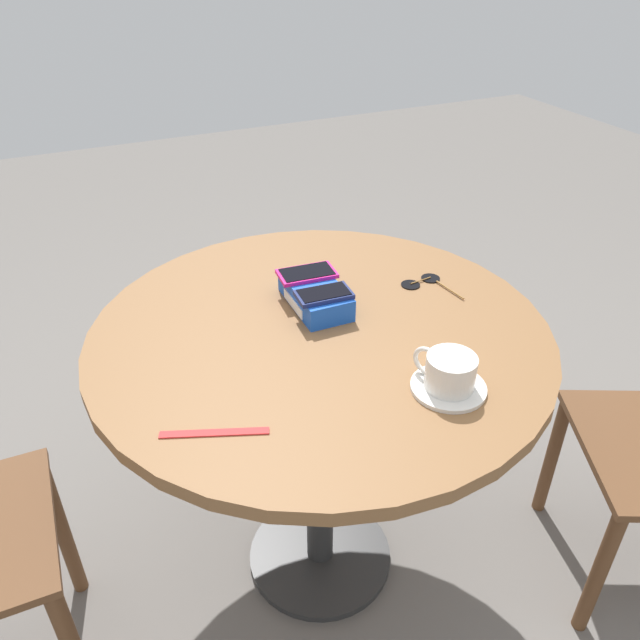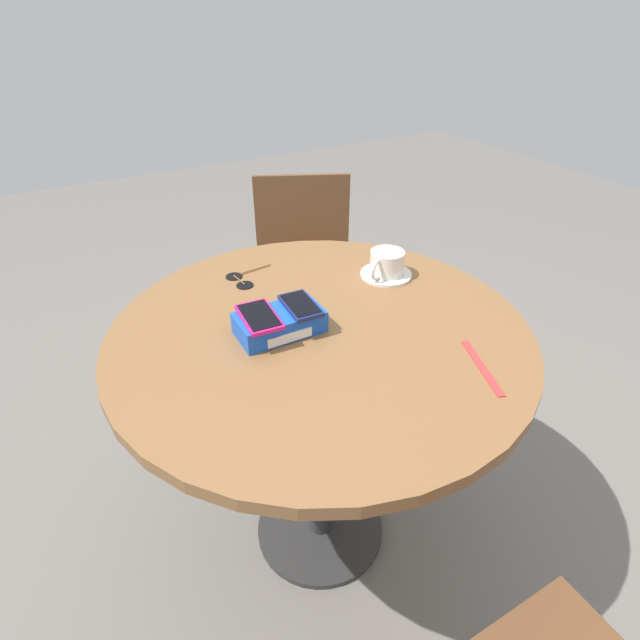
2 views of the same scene
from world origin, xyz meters
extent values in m
plane|color=slate|center=(0.00, 0.00, 0.00)|extent=(8.00, 8.00, 0.00)
cylinder|color=#2D2D2D|center=(0.00, 0.00, 0.01)|extent=(0.39, 0.39, 0.02)
cylinder|color=#2D2D2D|center=(0.00, 0.00, 0.38)|extent=(0.07, 0.07, 0.71)
cylinder|color=brown|center=(0.00, 0.00, 0.75)|extent=(0.97, 0.97, 0.03)
cube|color=blue|center=(-0.09, 0.03, 0.79)|extent=(0.19, 0.11, 0.05)
cube|color=white|center=(-0.09, -0.02, 0.78)|extent=(0.11, 0.00, 0.02)
cube|color=#D11975|center=(-0.14, 0.03, 0.82)|extent=(0.08, 0.13, 0.01)
cube|color=black|center=(-0.14, 0.03, 0.82)|extent=(0.07, 0.12, 0.00)
cube|color=navy|center=(-0.04, 0.03, 0.82)|extent=(0.07, 0.12, 0.01)
cube|color=black|center=(-0.04, 0.03, 0.82)|extent=(0.06, 0.11, 0.00)
cylinder|color=silver|center=(0.28, 0.13, 0.77)|extent=(0.14, 0.14, 0.01)
cylinder|color=silver|center=(0.28, 0.13, 0.80)|extent=(0.09, 0.09, 0.06)
cylinder|color=tan|center=(0.28, 0.13, 0.83)|extent=(0.08, 0.08, 0.00)
torus|color=silver|center=(0.24, 0.11, 0.80)|extent=(0.06, 0.03, 0.06)
cube|color=red|center=(0.22, -0.29, 0.76)|extent=(0.08, 0.18, 0.00)
cylinder|color=black|center=(-0.07, 0.27, 0.76)|extent=(0.04, 0.04, 0.00)
cylinder|color=black|center=(-0.08, 0.33, 0.76)|extent=(0.04, 0.04, 0.00)
cylinder|color=olive|center=(-0.08, 0.30, 0.77)|extent=(0.01, 0.06, 0.00)
cylinder|color=olive|center=(-0.01, 0.34, 0.77)|extent=(0.09, 0.01, 0.00)
cylinder|color=brown|center=(0.12, 0.67, 0.21)|extent=(0.04, 0.04, 0.41)
cylinder|color=brown|center=(0.45, 0.51, 0.21)|extent=(0.04, 0.04, 0.41)
cylinder|color=brown|center=(-0.18, -0.61, 0.23)|extent=(0.04, 0.04, 0.46)
camera|label=1|loc=(0.99, -0.45, 1.49)|focal=35.00mm
camera|label=2|loc=(-0.47, -0.83, 1.40)|focal=28.00mm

